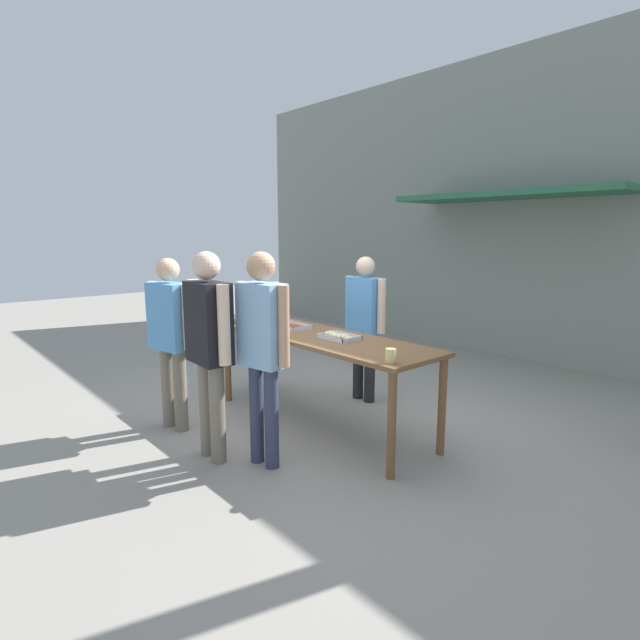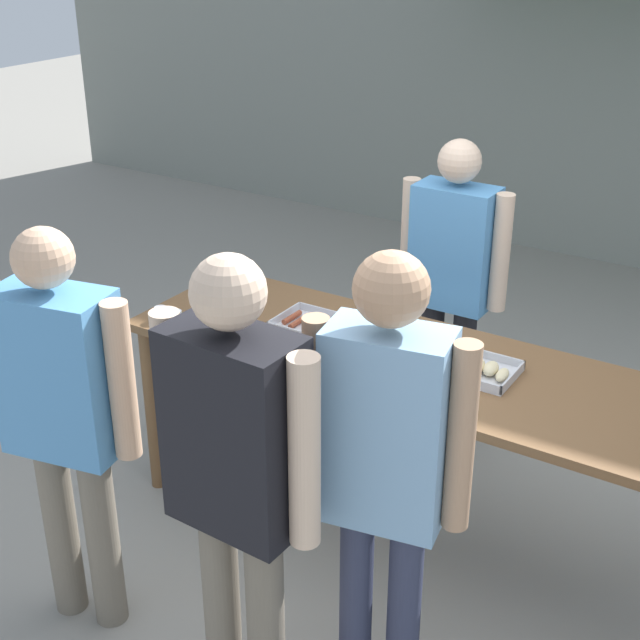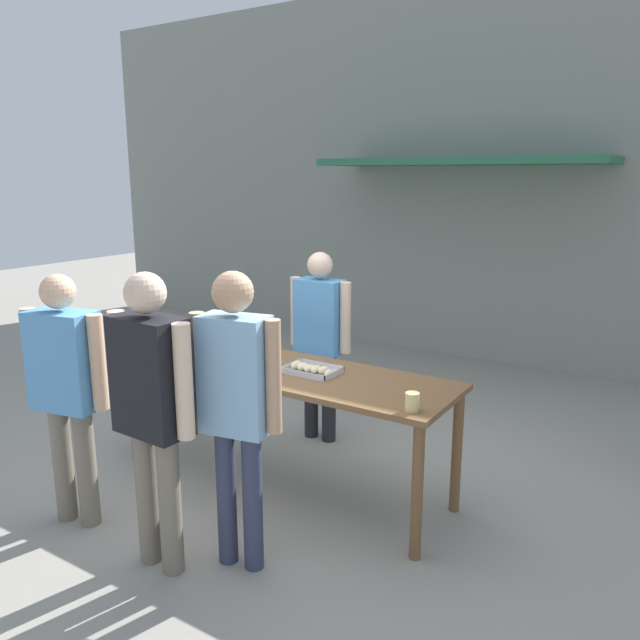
% 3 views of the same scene
% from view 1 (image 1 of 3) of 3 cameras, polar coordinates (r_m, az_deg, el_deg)
% --- Properties ---
extents(ground_plane, '(24.00, 24.00, 0.00)m').
position_cam_1_polar(ground_plane, '(5.14, 0.00, -11.73)').
color(ground_plane, gray).
extents(building_facade_back, '(12.00, 1.11, 4.50)m').
position_cam_1_polar(building_facade_back, '(7.98, 22.56, 11.83)').
color(building_facade_back, gray).
rests_on(building_facade_back, ground).
extents(serving_table, '(2.56, 0.79, 0.91)m').
position_cam_1_polar(serving_table, '(4.89, 0.00, -2.88)').
color(serving_table, brown).
rests_on(serving_table, ground).
extents(food_tray_sausages, '(0.40, 0.27, 0.04)m').
position_cam_1_polar(food_tray_sausages, '(5.24, -3.28, -0.75)').
color(food_tray_sausages, silver).
rests_on(food_tray_sausages, serving_table).
extents(food_tray_buns, '(0.37, 0.26, 0.06)m').
position_cam_1_polar(food_tray_buns, '(4.70, 2.12, -1.88)').
color(food_tray_buns, silver).
rests_on(food_tray_buns, serving_table).
extents(condiment_jar_mustard, '(0.06, 0.06, 0.07)m').
position_cam_1_polar(condiment_jar_mustard, '(5.62, -9.94, 0.04)').
color(condiment_jar_mustard, gold).
rests_on(condiment_jar_mustard, serving_table).
extents(condiment_jar_ketchup, '(0.06, 0.06, 0.07)m').
position_cam_1_polar(condiment_jar_ketchup, '(5.55, -9.43, -0.07)').
color(condiment_jar_ketchup, '#567A38').
rests_on(condiment_jar_ketchup, serving_table).
extents(beer_cup, '(0.08, 0.08, 0.11)m').
position_cam_1_polar(beer_cup, '(3.89, 8.07, -4.05)').
color(beer_cup, '#DBC67A').
rests_on(beer_cup, serving_table).
extents(person_server_behind_table, '(0.58, 0.22, 1.64)m').
position_cam_1_polar(person_server_behind_table, '(5.59, 5.14, 0.46)').
color(person_server_behind_table, '#232328').
rests_on(person_server_behind_table, ground).
extents(person_customer_holding_hotdog, '(0.61, 0.32, 1.67)m').
position_cam_1_polar(person_customer_holding_hotdog, '(4.96, -16.67, -1.04)').
color(person_customer_holding_hotdog, '#756B5B').
rests_on(person_customer_holding_hotdog, ground).
extents(person_customer_with_cup, '(0.55, 0.28, 1.76)m').
position_cam_1_polar(person_customer_with_cup, '(4.00, -6.60, -2.19)').
color(person_customer_with_cup, '#333851').
rests_on(person_customer_with_cup, ground).
extents(person_customer_waiting_in_line, '(0.62, 0.25, 1.76)m').
position_cam_1_polar(person_customer_waiting_in_line, '(4.19, -12.56, -2.03)').
color(person_customer_waiting_in_line, '#756B5B').
rests_on(person_customer_waiting_in_line, ground).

